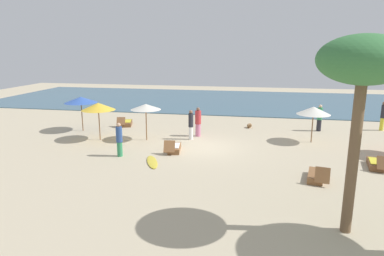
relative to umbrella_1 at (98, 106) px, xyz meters
name	(u,v)px	position (x,y,z in m)	size (l,w,h in m)	color
ground_plane	(203,147)	(6.29, -0.42, -2.01)	(60.00, 60.00, 0.00)	#BCAD8E
ocean_water	(229,101)	(6.29, 16.58, -1.98)	(48.00, 16.00, 0.06)	#3D6075
umbrella_1	(98,106)	(0.00, 0.00, 0.00)	(1.95, 1.95, 2.23)	brown
umbrella_2	(81,100)	(-2.13, 1.92, 0.05)	(2.10, 2.10, 2.26)	brown
umbrella_3	(146,107)	(2.73, 0.49, -0.02)	(1.77, 1.77, 2.16)	brown
umbrella_4	(314,111)	(12.26, 1.80, -0.15)	(1.89, 1.89, 2.09)	brown
lounger_0	(316,176)	(11.64, -4.25, -1.84)	(0.88, 1.71, 0.75)	brown
lounger_1	(127,123)	(0.11, 3.99, -1.84)	(1.03, 1.80, 0.67)	brown
lounger_2	(174,148)	(4.87, -1.42, -1.83)	(0.82, 1.73, 0.72)	brown
lounger_3	(376,164)	(14.56, -2.17, -1.83)	(0.86, 1.76, 0.70)	brown
person_0	(320,118)	(13.13, 4.80, -1.13)	(0.41, 0.41, 1.75)	#26262D
person_1	(383,115)	(17.24, 5.73, -1.00)	(0.34, 0.34, 1.93)	yellow
person_2	(191,124)	(5.28, 1.12, -1.09)	(0.33, 0.33, 1.78)	white
person_3	(119,139)	(2.38, -2.76, -1.13)	(0.43, 0.43, 1.73)	#338C59
person_4	(198,122)	(5.57, 1.97, -1.11)	(0.47, 0.47, 1.80)	#D17299
palm_0	(364,65)	(11.86, -8.38, 2.92)	(2.50, 2.50, 5.75)	brown
dog	(249,125)	(8.64, 4.87, -1.85)	(0.45, 0.65, 0.30)	olive
surfboard	(152,162)	(4.27, -3.40, -1.98)	(1.21, 2.01, 0.07)	gold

